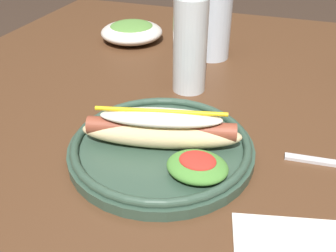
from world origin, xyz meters
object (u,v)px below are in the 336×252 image
glass_bottle (190,41)px  side_bowl (132,31)px  water_cup (213,26)px  hot_dog_plate (163,143)px

glass_bottle → side_bowl: glass_bottle is taller
glass_bottle → side_bowl: (-0.21, 0.21, -0.07)m
water_cup → hot_dog_plate: bearing=-86.7°
hot_dog_plate → side_bowl: size_ratio=1.77×
hot_dog_plate → glass_bottle: size_ratio=1.10×
glass_bottle → hot_dog_plate: bearing=-83.5°
water_cup → side_bowl: bearing=170.3°
water_cup → glass_bottle: glass_bottle is taller
side_bowl → glass_bottle: bearing=-44.9°
hot_dog_plate → glass_bottle: (-0.02, 0.21, 0.07)m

